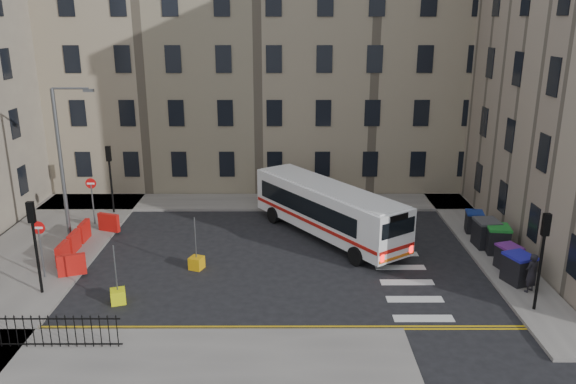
{
  "coord_description": "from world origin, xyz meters",
  "views": [
    {
      "loc": [
        -1.45,
        -25.83,
        11.42
      ],
      "look_at": [
        -1.39,
        1.38,
        3.0
      ],
      "focal_mm": 35.0,
      "sensor_mm": 36.0,
      "label": 1
    }
  ],
  "objects_px": {
    "bus": "(327,208)",
    "bollard_yellow": "(197,263)",
    "streetlamp": "(61,164)",
    "wheelie_bin_b": "(508,257)",
    "wheelie_bin_c": "(497,239)",
    "wheelie_bin_a": "(518,268)",
    "wheelie_bin_e": "(474,222)",
    "pedestrian": "(531,273)",
    "wheelie_bin_d": "(486,233)",
    "bollard_chevron": "(118,296)"
  },
  "relations": [
    {
      "from": "streetlamp",
      "to": "bus",
      "type": "bearing_deg",
      "value": 3.3
    },
    {
      "from": "bus",
      "to": "wheelie_bin_c",
      "type": "xyz_separation_m",
      "value": [
        8.39,
        -2.49,
        -0.8
      ]
    },
    {
      "from": "wheelie_bin_a",
      "to": "wheelie_bin_c",
      "type": "distance_m",
      "value": 3.39
    },
    {
      "from": "wheelie_bin_c",
      "to": "pedestrian",
      "type": "xyz_separation_m",
      "value": [
        -0.12,
        -4.27,
        0.17
      ]
    },
    {
      "from": "pedestrian",
      "to": "bollard_yellow",
      "type": "distance_m",
      "value": 15.01
    },
    {
      "from": "wheelie_bin_c",
      "to": "bollard_yellow",
      "type": "bearing_deg",
      "value": -165.67
    },
    {
      "from": "wheelie_bin_b",
      "to": "wheelie_bin_d",
      "type": "distance_m",
      "value": 2.73
    },
    {
      "from": "wheelie_bin_c",
      "to": "bollard_chevron",
      "type": "relative_size",
      "value": 2.33
    },
    {
      "from": "wheelie_bin_c",
      "to": "wheelie_bin_e",
      "type": "height_order",
      "value": "wheelie_bin_c"
    },
    {
      "from": "bus",
      "to": "wheelie_bin_b",
      "type": "height_order",
      "value": "bus"
    },
    {
      "from": "streetlamp",
      "to": "wheelie_bin_b",
      "type": "height_order",
      "value": "streetlamp"
    },
    {
      "from": "streetlamp",
      "to": "pedestrian",
      "type": "xyz_separation_m",
      "value": [
        22.0,
        -5.97,
        -3.31
      ]
    },
    {
      "from": "bus",
      "to": "bollard_yellow",
      "type": "height_order",
      "value": "bus"
    },
    {
      "from": "bus",
      "to": "bollard_yellow",
      "type": "bearing_deg",
      "value": 177.56
    },
    {
      "from": "wheelie_bin_e",
      "to": "bollard_yellow",
      "type": "height_order",
      "value": "wheelie_bin_e"
    },
    {
      "from": "wheelie_bin_d",
      "to": "wheelie_bin_b",
      "type": "bearing_deg",
      "value": -90.79
    },
    {
      "from": "wheelie_bin_b",
      "to": "wheelie_bin_c",
      "type": "bearing_deg",
      "value": 67.24
    },
    {
      "from": "wheelie_bin_a",
      "to": "pedestrian",
      "type": "xyz_separation_m",
      "value": [
        0.15,
        -0.9,
        0.2
      ]
    },
    {
      "from": "pedestrian",
      "to": "wheelie_bin_c",
      "type": "bearing_deg",
      "value": -127.23
    },
    {
      "from": "bus",
      "to": "wheelie_bin_d",
      "type": "height_order",
      "value": "bus"
    },
    {
      "from": "wheelie_bin_b",
      "to": "bollard_chevron",
      "type": "xyz_separation_m",
      "value": [
        -17.48,
        -3.04,
        -0.43
      ]
    },
    {
      "from": "wheelie_bin_a",
      "to": "wheelie_bin_d",
      "type": "height_order",
      "value": "wheelie_bin_d"
    },
    {
      "from": "streetlamp",
      "to": "wheelie_bin_b",
      "type": "xyz_separation_m",
      "value": [
        21.96,
        -3.64,
        -3.6
      ]
    },
    {
      "from": "wheelie_bin_c",
      "to": "bollard_yellow",
      "type": "height_order",
      "value": "wheelie_bin_c"
    },
    {
      "from": "wheelie_bin_a",
      "to": "wheelie_bin_e",
      "type": "xyz_separation_m",
      "value": [
        0.02,
        6.23,
        -0.09
      ]
    },
    {
      "from": "bus",
      "to": "pedestrian",
      "type": "bearing_deg",
      "value": -74.07
    },
    {
      "from": "wheelie_bin_e",
      "to": "bollard_yellow",
      "type": "distance_m",
      "value": 15.3
    },
    {
      "from": "wheelie_bin_a",
      "to": "wheelie_bin_d",
      "type": "distance_m",
      "value": 4.15
    },
    {
      "from": "streetlamp",
      "to": "bollard_chevron",
      "type": "height_order",
      "value": "streetlamp"
    },
    {
      "from": "wheelie_bin_e",
      "to": "streetlamp",
      "type": "bearing_deg",
      "value": -167.03
    },
    {
      "from": "streetlamp",
      "to": "wheelie_bin_e",
      "type": "relative_size",
      "value": 6.87
    },
    {
      "from": "bollard_chevron",
      "to": "wheelie_bin_a",
      "type": "bearing_deg",
      "value": 5.28
    },
    {
      "from": "wheelie_bin_b",
      "to": "wheelie_bin_d",
      "type": "relative_size",
      "value": 0.89
    },
    {
      "from": "wheelie_bin_a",
      "to": "bollard_chevron",
      "type": "height_order",
      "value": "wheelie_bin_a"
    },
    {
      "from": "streetlamp",
      "to": "bollard_chevron",
      "type": "relative_size",
      "value": 13.57
    },
    {
      "from": "bollard_chevron",
      "to": "wheelie_bin_b",
      "type": "bearing_deg",
      "value": 9.85
    },
    {
      "from": "wheelie_bin_e",
      "to": "bollard_chevron",
      "type": "xyz_separation_m",
      "value": [
        -17.4,
        -7.84,
        -0.43
      ]
    },
    {
      "from": "bus",
      "to": "bollard_yellow",
      "type": "relative_size",
      "value": 16.57
    },
    {
      "from": "wheelie_bin_d",
      "to": "wheelie_bin_e",
      "type": "distance_m",
      "value": 2.09
    },
    {
      "from": "streetlamp",
      "to": "wheelie_bin_c",
      "type": "bearing_deg",
      "value": -4.38
    },
    {
      "from": "bollard_yellow",
      "to": "wheelie_bin_c",
      "type": "bearing_deg",
      "value": 6.23
    },
    {
      "from": "bus",
      "to": "bollard_yellow",
      "type": "xyz_separation_m",
      "value": [
        -6.49,
        -4.11,
        -1.35
      ]
    },
    {
      "from": "bus",
      "to": "wheelie_bin_e",
      "type": "distance_m",
      "value": 8.2
    },
    {
      "from": "pedestrian",
      "to": "bollard_yellow",
      "type": "xyz_separation_m",
      "value": [
        -14.75,
        2.65,
        -0.72
      ]
    },
    {
      "from": "wheelie_bin_a",
      "to": "wheelie_bin_e",
      "type": "height_order",
      "value": "wheelie_bin_a"
    },
    {
      "from": "streetlamp",
      "to": "wheelie_bin_a",
      "type": "distance_m",
      "value": 22.71
    },
    {
      "from": "bus",
      "to": "wheelie_bin_d",
      "type": "distance_m",
      "value": 8.29
    },
    {
      "from": "bollard_yellow",
      "to": "bollard_chevron",
      "type": "relative_size",
      "value": 1.0
    },
    {
      "from": "wheelie_bin_c",
      "to": "wheelie_bin_e",
      "type": "relative_size",
      "value": 1.18
    },
    {
      "from": "streetlamp",
      "to": "wheelie_bin_c",
      "type": "relative_size",
      "value": 5.82
    }
  ]
}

